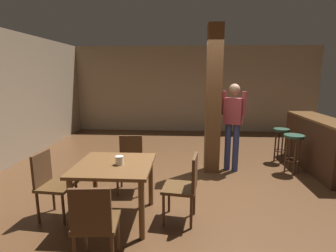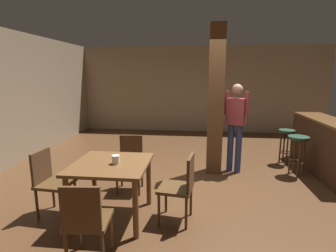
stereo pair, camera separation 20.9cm
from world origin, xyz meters
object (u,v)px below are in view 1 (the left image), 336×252
object	(u,v)px
chair_north	(130,161)
napkin_cup	(119,160)
bar_stool_near	(293,144)
bar_counter	(315,143)
dining_table	(115,173)
chair_south	(95,221)
standing_person	(233,121)
chair_east	(186,184)
chair_west	(51,182)
bar_stool_mid	(281,137)

from	to	relation	value
chair_north	napkin_cup	world-z (taller)	chair_north
chair_north	bar_stool_near	size ratio (longest dim) A/B	1.18
chair_north	bar_counter	bearing A→B (deg)	18.92
dining_table	chair_north	distance (m)	0.91
chair_south	bar_stool_near	bearing A→B (deg)	43.18
chair_south	bar_counter	bearing A→B (deg)	40.92
chair_south	bar_counter	size ratio (longest dim) A/B	0.43
standing_person	bar_stool_near	world-z (taller)	standing_person
chair_south	chair_east	xyz separation A→B (m)	(0.88, 0.92, 0.00)
bar_counter	chair_west	bearing A→B (deg)	-154.20
chair_west	napkin_cup	xyz separation A→B (m)	(0.93, -0.02, 0.32)
chair_east	bar_stool_mid	distance (m)	3.25
napkin_cup	bar_stool_mid	size ratio (longest dim) A/B	0.15
bar_stool_near	dining_table	bearing A→B (deg)	-148.12
chair_east	napkin_cup	xyz separation A→B (m)	(-0.84, -0.04, 0.32)
dining_table	bar_stool_near	bearing A→B (deg)	31.88
chair_west	napkin_cup	bearing A→B (deg)	-1.01
bar_stool_near	chair_north	bearing A→B (deg)	-162.10
dining_table	bar_stool_near	xyz separation A→B (m)	(3.00, 1.86, -0.07)
chair_south	chair_west	size ratio (longest dim) A/B	1.00
chair_south	napkin_cup	world-z (taller)	chair_south
dining_table	bar_stool_mid	world-z (taller)	dining_table
dining_table	napkin_cup	world-z (taller)	napkin_cup
dining_table	napkin_cup	xyz separation A→B (m)	(0.08, -0.03, 0.18)
chair_west	bar_stool_near	bearing A→B (deg)	25.97
dining_table	bar_stool_near	size ratio (longest dim) A/B	1.28
bar_counter	bar_stool_mid	distance (m)	0.66
chair_south	napkin_cup	bearing A→B (deg)	87.64
napkin_cup	standing_person	world-z (taller)	standing_person
chair_south	chair_west	distance (m)	1.27
bar_stool_near	bar_stool_mid	bearing A→B (deg)	90.29
bar_counter	bar_stool_near	distance (m)	0.57
dining_table	chair_east	size ratio (longest dim) A/B	1.09
bar_stool_mid	napkin_cup	bearing A→B (deg)	-138.93
chair_east	bar_stool_mid	world-z (taller)	chair_east
chair_south	standing_person	distance (m)	3.38
chair_east	standing_person	distance (m)	2.17
dining_table	standing_person	xyz separation A→B (m)	(1.84, 1.91, 0.36)
chair_south	bar_stool_mid	size ratio (longest dim) A/B	1.20
chair_north	chair_west	bearing A→B (deg)	-133.64
chair_south	chair_north	bearing A→B (deg)	90.75
chair_east	standing_person	xyz separation A→B (m)	(0.92, 1.90, 0.50)
dining_table	chair_south	xyz separation A→B (m)	(0.04, -0.91, -0.14)
bar_stool_mid	chair_west	bearing A→B (deg)	-146.72
standing_person	bar_stool_near	size ratio (longest dim) A/B	2.27
chair_east	bar_stool_mid	xyz separation A→B (m)	(2.08, 2.50, 0.04)
bar_stool_near	bar_stool_mid	distance (m)	0.65
chair_north	bar_stool_mid	xyz separation A→B (m)	(2.98, 1.61, 0.04)
chair_east	chair_north	bearing A→B (deg)	135.27
bar_stool_mid	dining_table	bearing A→B (deg)	-139.98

